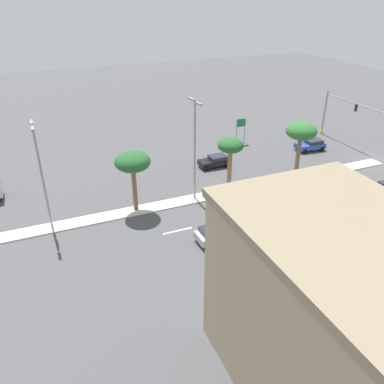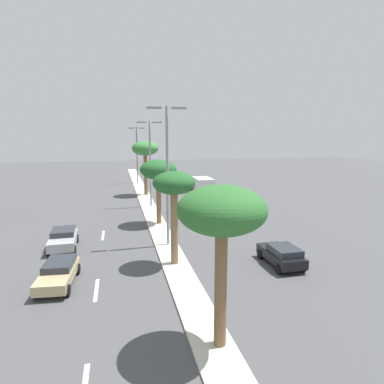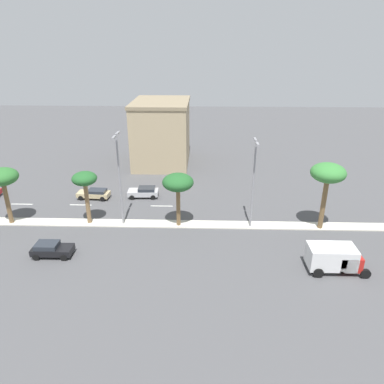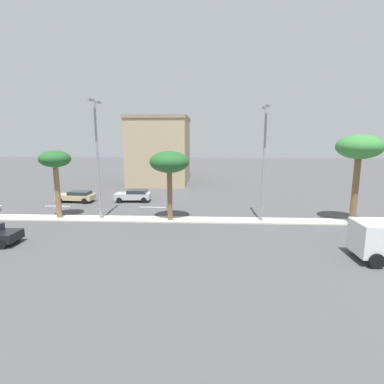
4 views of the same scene
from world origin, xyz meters
name	(u,v)px [view 2 (image 2 of 4)]	position (x,y,z in m)	size (l,w,h in m)	color
ground_plane	(156,223)	(0.00, 32.38, 0.00)	(160.00, 160.00, 0.00)	#4C4C4F
median_curb	(147,203)	(0.00, 41.63, 0.06)	(1.80, 83.26, 0.12)	beige
lane_stripe_inboard	(96,290)	(-4.90, 18.80, 0.01)	(0.20, 2.80, 0.01)	silver
lane_stripe_right	(103,235)	(-4.90, 29.19, 0.01)	(0.20, 2.80, 0.01)	silver
palm_tree_mid	(222,214)	(0.27, 12.47, 5.55)	(3.44, 3.44, 6.53)	brown
palm_tree_trailing	(174,187)	(-0.04, 21.43, 5.22)	(2.72, 2.72, 6.11)	olive
palm_tree_leading	(158,171)	(0.23, 31.68, 5.16)	(3.41, 3.41, 6.10)	brown
palm_tree_center	(145,150)	(0.40, 47.50, 6.41)	(3.67, 3.67, 7.50)	brown
street_lamp_near	(167,166)	(0.13, 25.35, 6.19)	(2.90, 0.24, 10.43)	gray
street_lamp_leading	(150,157)	(0.30, 39.77, 5.91)	(2.90, 0.24, 9.90)	gray
street_lamp_front	(137,150)	(0.00, 59.62, 5.75)	(2.90, 0.24, 9.59)	slate
sedan_silver_outboard	(63,239)	(-7.69, 26.52, 0.75)	(2.10, 4.05, 1.39)	#B2B2B7
sedan_black_inboard	(282,255)	(6.79, 19.75, 0.75)	(1.90, 3.85, 1.39)	black
sedan_tan_mid	(58,273)	(-7.04, 20.03, 0.70)	(2.10, 4.32, 1.27)	tan
sedan_green_left	(166,181)	(4.44, 56.21, 0.69)	(2.32, 4.62, 1.24)	#287047
box_truck	(202,185)	(8.33, 46.39, 1.33)	(2.57, 5.30, 2.42)	#B21E19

